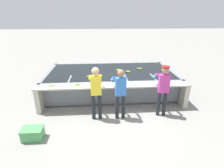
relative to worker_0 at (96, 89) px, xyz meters
name	(u,v)px	position (x,y,z in m)	size (l,w,h in m)	color
ground_plane	(114,112)	(0.58, 0.35, -1.02)	(80.00, 80.00, 0.00)	gray
wash_tank	(111,81)	(0.58, 2.16, -0.58)	(5.24, 2.75, 0.89)	gray
work_ledge	(114,92)	(0.58, 0.57, -0.37)	(5.24, 0.45, 0.89)	#B7B2A3
worker_0	(96,89)	(0.00, 0.00, 0.00)	(0.44, 0.73, 1.69)	#1E2328
worker_1	(120,90)	(0.74, -0.02, -0.05)	(0.45, 0.73, 1.62)	#1E2328
worker_2	(163,86)	(2.10, 0.07, 0.00)	(0.41, 0.72, 1.67)	#1E2328
banana_bunch_floating_0	(128,71)	(1.31, 2.02, -0.11)	(0.28, 0.27, 0.08)	#75A333
banana_bunch_floating_1	(163,77)	(2.52, 1.22, -0.11)	(0.28, 0.27, 0.08)	#7FAD33
banana_bunch_floating_2	(119,70)	(0.94, 2.25, -0.11)	(0.28, 0.28, 0.08)	#8CB738
banana_bunch_floating_3	(89,77)	(-0.29, 1.47, -0.11)	(0.25, 0.25, 0.08)	#7FAD33
banana_bunch_floating_4	(121,77)	(0.94, 1.35, -0.11)	(0.25, 0.25, 0.08)	#7FAD33
banana_bunch_floating_5	(140,68)	(1.88, 2.41, -0.11)	(0.28, 0.28, 0.08)	#8CB738
banana_bunch_ledge_0	(52,86)	(-1.46, 0.61, -0.11)	(0.27, 0.27, 0.08)	#9EC642
banana_bunch_ledge_1	(78,85)	(-0.62, 0.65, -0.11)	(0.22, 0.22, 0.08)	#7FAD33
knife_0	(169,83)	(2.50, 0.62, -0.12)	(0.23, 0.30, 0.02)	silver
crate	(33,134)	(-1.68, -0.91, -0.86)	(0.55, 0.39, 0.32)	#4C9E56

